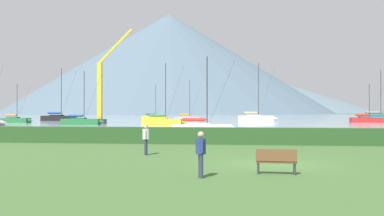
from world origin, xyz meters
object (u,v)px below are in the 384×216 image
Objects in this scene: sailboat_slip_0 at (154,117)px; sailboat_slip_11 at (378,118)px; sailboat_slip_7 at (367,119)px; sailboat_slip_6 at (59,118)px; sailboat_slip_1 at (203,128)px; sailboat_slip_4 at (15,120)px; sailboat_slip_9 at (256,118)px; sailboat_slip_8 at (163,121)px; person_standing_walker at (146,137)px; park_bench_near_path at (276,160)px; sailboat_slip_10 at (188,118)px; dock_crane at (101,95)px; person_seated_viewer at (201,151)px; sailboat_slip_12 at (81,121)px.

sailboat_slip_11 is (52.79, -8.62, 0.18)m from sailboat_slip_0.
sailboat_slip_0 is 1.17× the size of sailboat_slip_7.
sailboat_slip_6 is 1.06× the size of sailboat_slip_11.
sailboat_slip_1 reaches higher than sailboat_slip_4.
sailboat_slip_8 is at bearing -121.65° from sailboat_slip_9.
person_standing_walker is (-34.91, -77.03, 0.21)m from sailboat_slip_11.
sailboat_slip_10 is at bearing 103.09° from park_bench_near_path.
sailboat_slip_1 is 0.83× the size of sailboat_slip_10.
sailboat_slip_0 is at bearing 56.38° from sailboat_slip_4.
dock_crane is at bearing -6.34° from sailboat_slip_4.
sailboat_slip_4 is 0.96× the size of sailboat_slip_7.
sailboat_slip_10 is 0.83× the size of sailboat_slip_11.
sailboat_slip_10 is at bearing 81.30° from person_seated_viewer.
sailboat_slip_9 is 15.90m from sailboat_slip_10.
sailboat_slip_1 is 0.88× the size of sailboat_slip_12.
sailboat_slip_0 is 0.70× the size of sailboat_slip_9.
sailboat_slip_11 is 6.99× the size of person_seated_viewer.
sailboat_slip_0 is 5.52× the size of person_standing_walker.
sailboat_slip_9 is at bearing 81.63° from person_standing_walker.
sailboat_slip_11 is at bearing 74.40° from park_bench_near_path.
sailboat_slip_6 reaches higher than sailboat_slip_4.
person_seated_viewer is (21.61, -93.06, 0.39)m from sailboat_slip_0.
sailboat_slip_12 is at bearing -160.87° from sailboat_slip_7.
sailboat_slip_8 reaches higher than person_seated_viewer.
sailboat_slip_12 reaches higher than park_bench_near_path.
sailboat_slip_8 is 1.06× the size of sailboat_slip_10.
sailboat_slip_1 is 1.02× the size of sailboat_slip_7.
sailboat_slip_8 is at bearing -29.33° from dock_crane.
dock_crane reaches higher than sailboat_slip_10.
sailboat_slip_1 is 1.06× the size of sailboat_slip_4.
sailboat_slip_0 is 1.01× the size of sailboat_slip_12.
sailboat_slip_6 is 67.28m from sailboat_slip_7.
dock_crane is (-55.75, -23.73, 4.43)m from sailboat_slip_11.
sailboat_slip_0 is at bearing 100.51° from sailboat_slip_1.
sailboat_slip_9 reaches higher than park_bench_near_path.
sailboat_slip_0 is 32.81m from dock_crane.
person_standing_walker is at bearing -98.73° from sailboat_slip_1.
sailboat_slip_6 is at bearing -179.77° from sailboat_slip_9.
sailboat_slip_1 is 39.52m from dock_crane.
person_seated_viewer is (2.65, -28.15, 0.40)m from sailboat_slip_1.
sailboat_slip_9 reaches higher than sailboat_slip_11.
sailboat_slip_12 reaches higher than person_seated_viewer.
sailboat_slip_10 is 26.89m from dock_crane.
park_bench_near_path is 0.93× the size of person_seated_viewer.
sailboat_slip_9 reaches higher than person_standing_walker.
sailboat_slip_12 is at bearing 112.99° from person_standing_walker.
sailboat_slip_11 reaches higher than person_standing_walker.
sailboat_slip_4 is at bearing 122.68° from person_standing_walker.
sailboat_slip_10 reaches higher than park_bench_near_path.
person_standing_walker is at bearing -52.95° from sailboat_slip_4.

